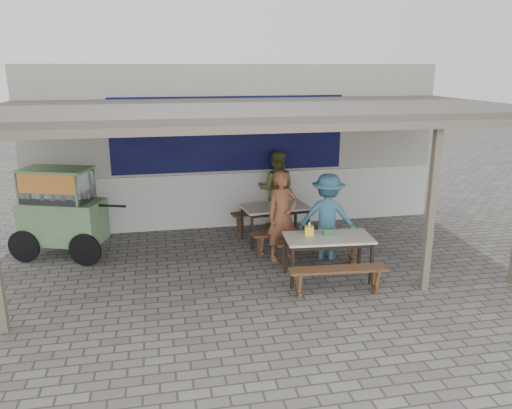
{
  "coord_description": "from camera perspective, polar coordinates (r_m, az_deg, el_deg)",
  "views": [
    {
      "loc": [
        -1.74,
        -7.6,
        3.47
      ],
      "look_at": [
        -0.04,
        0.9,
        1.05
      ],
      "focal_mm": 35.0,
      "sensor_mm": 36.0,
      "label": 1
    }
  ],
  "objects": [
    {
      "name": "ground",
      "position": [
        8.53,
        1.46,
        -8.38
      ],
      "size": [
        60.0,
        60.0,
        0.0
      ],
      "primitive_type": "plane",
      "color": "slate",
      "rests_on": "ground"
    },
    {
      "name": "bench_right_street",
      "position": [
        7.9,
        9.33,
        -7.92
      ],
      "size": [
        1.55,
        0.4,
        0.45
      ],
      "rotation": [
        0.0,
        0.0,
        -0.08
      ],
      "color": "brown",
      "rests_on": "ground"
    },
    {
      "name": "bench_left_wall",
      "position": [
        10.74,
        0.87,
        -1.35
      ],
      "size": [
        1.43,
        0.45,
        0.45
      ],
      "rotation": [
        0.0,
        0.0,
        0.13
      ],
      "color": "brown",
      "rests_on": "ground"
    },
    {
      "name": "donation_box",
      "position": [
        8.37,
        8.31,
        -3.11
      ],
      "size": [
        0.19,
        0.14,
        0.11
      ],
      "primitive_type": "cube",
      "rotation": [
        0.0,
        0.0,
        -0.19
      ],
      "color": "#2F6A36",
      "rests_on": "table_right"
    },
    {
      "name": "patron_wall_side",
      "position": [
        10.97,
        2.33,
        1.77
      ],
      "size": [
        0.99,
        0.87,
        1.7
      ],
      "primitive_type": "imported",
      "rotation": [
        0.0,
        0.0,
        2.81
      ],
      "color": "#5B6231",
      "rests_on": "ground"
    },
    {
      "name": "table_right",
      "position": [
        8.34,
        8.25,
        -4.14
      ],
      "size": [
        1.48,
        0.84,
        0.75
      ],
      "rotation": [
        0.0,
        0.0,
        -0.08
      ],
      "color": "beige",
      "rests_on": "ground"
    },
    {
      "name": "bench_right_wall",
      "position": [
        9.02,
        7.16,
        -4.82
      ],
      "size": [
        1.55,
        0.4,
        0.45
      ],
      "rotation": [
        0.0,
        0.0,
        -0.08
      ],
      "color": "brown",
      "rests_on": "ground"
    },
    {
      "name": "tissue_box",
      "position": [
        8.35,
        6.09,
        -2.95
      ],
      "size": [
        0.17,
        0.17,
        0.14
      ],
      "primitive_type": "cube",
      "rotation": [
        0.0,
        0.0,
        -0.23
      ],
      "color": "yellow",
      "rests_on": "table_right"
    },
    {
      "name": "condiment_jar",
      "position": [
        10.26,
        2.76,
        0.46
      ],
      "size": [
        0.07,
        0.07,
        0.08
      ],
      "primitive_type": "cylinder",
      "color": "silver",
      "rests_on": "table_left"
    },
    {
      "name": "bench_left_street",
      "position": [
        9.52,
        3.62,
        -3.64
      ],
      "size": [
        1.43,
        0.45,
        0.45
      ],
      "rotation": [
        0.0,
        0.0,
        0.13
      ],
      "color": "brown",
      "rests_on": "ground"
    },
    {
      "name": "table_left",
      "position": [
        10.03,
        2.18,
        -0.59
      ],
      "size": [
        1.39,
        0.92,
        0.75
      ],
      "rotation": [
        0.0,
        0.0,
        0.13
      ],
      "color": "beige",
      "rests_on": "ground"
    },
    {
      "name": "condiment_bowl",
      "position": [
        9.99,
        1.9,
        -0.06
      ],
      "size": [
        0.21,
        0.21,
        0.04
      ],
      "primitive_type": "imported",
      "rotation": [
        0.0,
        0.0,
        0.24
      ],
      "color": "white",
      "rests_on": "table_left"
    },
    {
      "name": "warung_roof",
      "position": [
        8.71,
        0.37,
        10.65
      ],
      "size": [
        9.0,
        4.21,
        2.81
      ],
      "color": "#584F4C",
      "rests_on": "ground"
    },
    {
      "name": "vendor_cart",
      "position": [
        9.85,
        -21.4,
        -0.53
      ],
      "size": [
        2.15,
        1.3,
        1.68
      ],
      "rotation": [
        0.0,
        0.0,
        -0.34
      ],
      "color": "#6F9B67",
      "rests_on": "ground"
    },
    {
      "name": "back_wall",
      "position": [
        11.45,
        -2.47,
        6.81
      ],
      "size": [
        9.0,
        1.28,
        3.5
      ],
      "color": "#B2ADA0",
      "rests_on": "ground"
    },
    {
      "name": "patron_right_table",
      "position": [
        9.2,
        8.18,
        -1.39
      ],
      "size": [
        1.19,
        0.97,
        1.6
      ],
      "primitive_type": "imported",
      "rotation": [
        0.0,
        0.0,
        2.72
      ],
      "color": "teal",
      "rests_on": "ground"
    },
    {
      "name": "patron_street_side",
      "position": [
        9.06,
        3.02,
        -1.29
      ],
      "size": [
        0.7,
        0.56,
        1.67
      ],
      "primitive_type": "imported",
      "rotation": [
        0.0,
        0.0,
        0.28
      ],
      "color": "brown",
      "rests_on": "ground"
    }
  ]
}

